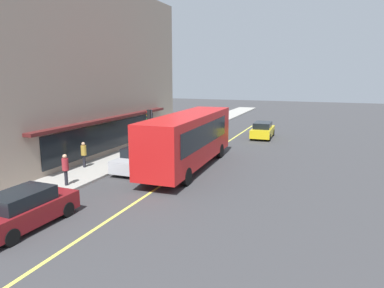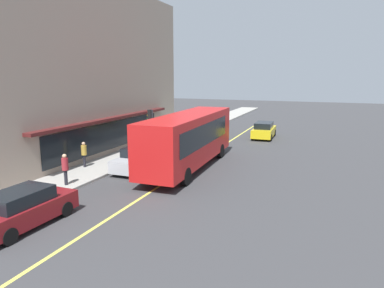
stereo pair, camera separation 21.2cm
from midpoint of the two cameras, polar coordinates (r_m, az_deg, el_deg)
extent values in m
plane|color=#38383A|center=(25.47, 1.31, -2.44)|extent=(120.00, 120.00, 0.00)
cube|color=#9E9B93|center=(27.64, -9.09, -1.33)|extent=(80.00, 3.03, 0.15)
cube|color=#D8D14C|center=(25.47, 1.31, -2.43)|extent=(36.00, 0.16, 0.01)
cube|color=gray|center=(30.33, -22.77, 10.84)|extent=(23.02, 11.36, 12.53)
cube|color=#4C1919|center=(26.80, -12.96, 4.05)|extent=(16.11, 0.70, 0.20)
cube|color=black|center=(27.11, -13.22, 1.33)|extent=(13.81, 0.08, 2.00)
cube|color=red|center=(22.65, -0.76, 1.03)|extent=(11.06, 2.78, 3.00)
cube|color=black|center=(27.71, 3.15, 3.62)|extent=(0.17, 2.10, 1.80)
cube|color=black|center=(22.78, -4.03, 1.98)|extent=(8.80, 0.28, 1.32)
cube|color=black|center=(21.90, 2.08, 1.63)|extent=(8.80, 0.28, 1.32)
cube|color=#0CF259|center=(27.68, 3.21, 5.46)|extent=(0.13, 1.90, 0.36)
cube|color=#2D2D33|center=(28.06, 3.17, 0.38)|extent=(0.22, 2.40, 0.40)
cylinder|color=black|center=(26.56, -0.41, -0.76)|extent=(1.01, 0.33, 1.00)
cylinder|color=black|center=(25.90, 4.30, -1.10)|extent=(1.01, 0.33, 1.00)
cylinder|color=black|center=(20.27, -7.23, -4.62)|extent=(1.01, 0.33, 1.00)
cylinder|color=black|center=(19.39, -1.22, -5.26)|extent=(1.01, 0.33, 1.00)
cylinder|color=#2D2D33|center=(27.31, -6.66, 2.16)|extent=(0.12, 0.12, 3.20)
cube|color=black|center=(27.25, -7.09, 4.57)|extent=(0.30, 0.30, 0.90)
sphere|color=red|center=(27.30, -7.42, 5.14)|extent=(0.18, 0.18, 0.18)
sphere|color=orange|center=(27.33, -7.41, 4.58)|extent=(0.18, 0.18, 0.18)
sphere|color=green|center=(27.36, -7.39, 4.02)|extent=(0.18, 0.18, 0.18)
cube|color=yellow|center=(34.56, 11.12, 1.96)|extent=(4.36, 1.94, 0.75)
cube|color=black|center=(34.32, 11.12, 2.99)|extent=(2.46, 1.59, 0.55)
cylinder|color=black|center=(36.11, 10.13, 1.94)|extent=(0.65, 0.24, 0.64)
cylinder|color=black|center=(35.90, 12.72, 1.79)|extent=(0.65, 0.24, 0.64)
cylinder|color=black|center=(33.34, 9.36, 1.21)|extent=(0.65, 0.24, 0.64)
cylinder|color=black|center=(33.11, 12.16, 1.04)|extent=(0.65, 0.24, 0.64)
cube|color=#B7BABF|center=(22.65, -8.69, -2.73)|extent=(4.30, 1.80, 0.75)
cube|color=black|center=(22.63, -8.55, -1.05)|extent=(2.41, 1.51, 0.55)
cylinder|color=black|center=(21.13, -8.63, -4.51)|extent=(0.64, 0.22, 0.64)
cylinder|color=black|center=(21.97, -12.36, -4.04)|extent=(0.64, 0.22, 0.64)
cylinder|color=black|center=(23.55, -5.23, -2.80)|extent=(0.64, 0.22, 0.64)
cylinder|color=black|center=(24.31, -8.70, -2.45)|extent=(0.64, 0.22, 0.64)
cube|color=maroon|center=(15.81, -25.57, -9.88)|extent=(4.34, 1.90, 0.75)
cube|color=black|center=(15.51, -26.19, -7.79)|extent=(2.44, 1.57, 0.55)
cylinder|color=black|center=(17.37, -23.86, -8.84)|extent=(0.65, 0.24, 0.64)
cylinder|color=black|center=(16.27, -19.78, -9.87)|extent=(0.65, 0.24, 0.64)
cylinder|color=black|center=(14.48, -27.48, -13.15)|extent=(0.65, 0.24, 0.64)
cylinder|color=black|center=(34.28, -4.58, 2.04)|extent=(0.18, 0.18, 0.87)
cylinder|color=#26723F|center=(34.16, -4.60, 3.33)|extent=(0.34, 0.34, 0.69)
sphere|color=tan|center=(34.10, -4.61, 4.10)|extent=(0.24, 0.24, 0.24)
cylinder|color=black|center=(20.14, -19.86, -5.13)|extent=(0.18, 0.18, 0.82)
cylinder|color=maroon|center=(19.96, -20.00, -3.11)|extent=(0.34, 0.34, 0.65)
sphere|color=tan|center=(19.86, -20.08, -1.88)|extent=(0.23, 0.23, 0.23)
cylinder|color=black|center=(23.63, -17.18, -2.66)|extent=(0.18, 0.18, 0.79)
cylinder|color=#B28C33|center=(23.48, -17.28, -0.98)|extent=(0.34, 0.34, 0.62)
sphere|color=tan|center=(23.40, -17.34, 0.02)|extent=(0.22, 0.22, 0.22)
camera|label=1|loc=(0.11, -90.27, -0.05)|focal=33.18mm
camera|label=2|loc=(0.11, 89.73, 0.05)|focal=33.18mm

